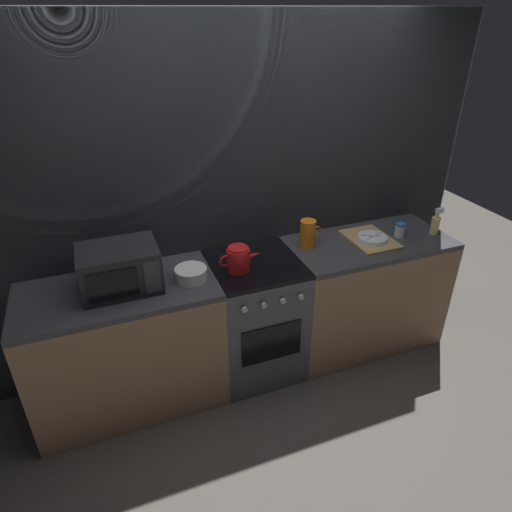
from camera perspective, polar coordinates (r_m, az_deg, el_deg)
ground_plane at (r=3.52m, az=-0.09°, el=-13.65°), size 8.00×8.00×0.00m
back_wall at (r=3.13m, az=-2.25°, el=6.68°), size 3.60×0.05×2.40m
counter_left at (r=3.10m, az=-16.13°, el=-11.08°), size 1.20×0.60×0.90m
stove_unit at (r=3.23m, az=-0.09°, el=-7.80°), size 0.60×0.63×0.90m
counter_right at (r=3.60m, az=13.45°, el=-4.47°), size 1.20×0.60×0.90m
microwave at (r=2.78m, az=-16.96°, el=-1.51°), size 0.46×0.35×0.27m
kettle at (r=2.87m, az=-2.25°, el=-0.36°), size 0.28×0.15×0.17m
mixing_bowl at (r=2.82m, az=-8.27°, el=-2.27°), size 0.20×0.20×0.08m
pitcher at (r=3.17m, az=6.63°, el=2.85°), size 0.16×0.11×0.20m
dish_pile at (r=3.36m, az=14.40°, el=2.11°), size 0.30×0.40×0.06m
spice_jar at (r=3.48m, az=17.86°, el=3.16°), size 0.08×0.08×0.10m
spray_bottle at (r=3.60m, az=21.87°, el=3.83°), size 0.08×0.06×0.20m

